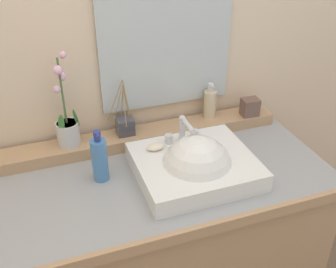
% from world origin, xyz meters
% --- Properties ---
extents(wall_back, '(3.35, 0.20, 2.61)m').
position_xyz_m(wall_back, '(0.00, 0.42, 1.31)').
color(wall_back, beige).
rests_on(wall_back, ground).
extents(vanity_cabinet, '(1.37, 0.64, 0.85)m').
position_xyz_m(vanity_cabinet, '(0.00, -0.00, 0.43)').
color(vanity_cabinet, tan).
rests_on(vanity_cabinet, ground).
extents(back_ledge, '(1.29, 0.12, 0.05)m').
position_xyz_m(back_ledge, '(0.00, 0.24, 0.88)').
color(back_ledge, tan).
rests_on(back_ledge, vanity_cabinet).
extents(sink_basin, '(0.44, 0.39, 0.29)m').
position_xyz_m(sink_basin, '(0.16, -0.06, 0.88)').
color(sink_basin, white).
rests_on(sink_basin, vanity_cabinet).
extents(soap_bar, '(0.07, 0.04, 0.02)m').
position_xyz_m(soap_bar, '(0.04, 0.06, 0.94)').
color(soap_bar, '#EDE1C6').
rests_on(soap_bar, sink_basin).
extents(potted_plant, '(0.10, 0.09, 0.38)m').
position_xyz_m(potted_plant, '(-0.26, 0.25, 0.99)').
color(potted_plant, silver).
rests_on(potted_plant, back_ledge).
extents(soap_dispenser, '(0.06, 0.06, 0.16)m').
position_xyz_m(soap_dispenser, '(0.36, 0.27, 0.97)').
color(soap_dispenser, beige).
rests_on(soap_dispenser, back_ledge).
extents(reed_diffuser, '(0.10, 0.12, 0.24)m').
position_xyz_m(reed_diffuser, '(-0.03, 0.25, 0.94)').
color(reed_diffuser, '#46454D').
rests_on(reed_diffuser, back_ledge).
extents(trinket_box, '(0.08, 0.06, 0.08)m').
position_xyz_m(trinket_box, '(0.54, 0.22, 0.94)').
color(trinket_box, brown).
rests_on(trinket_box, back_ledge).
extents(lotion_bottle, '(0.06, 0.06, 0.21)m').
position_xyz_m(lotion_bottle, '(-0.18, 0.05, 0.94)').
color(lotion_bottle, '#487EBA').
rests_on(lotion_bottle, vanity_cabinet).
extents(mirror, '(0.56, 0.02, 0.60)m').
position_xyz_m(mirror, '(0.17, 0.31, 1.28)').
color(mirror, silver).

